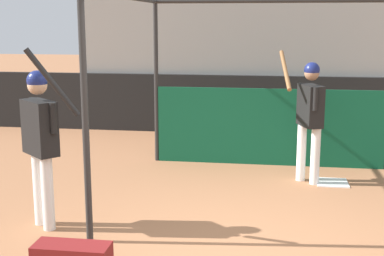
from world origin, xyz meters
TOP-DOWN VIEW (x-y plane):
  - outfield_wall at (0.00, 5.93)m, footprint 24.00×0.12m
  - bleacher_section at (0.00, 7.59)m, footprint 7.05×3.20m
  - batting_cage at (0.34, 3.01)m, footprint 3.70×3.43m
  - home_plate at (1.26, 2.72)m, footprint 0.44×0.44m
  - player_batter at (0.90, 2.72)m, footprint 0.63×0.80m
  - player_waiting at (-2.10, 0.56)m, footprint 0.78×0.61m

SIDE VIEW (x-z plane):
  - home_plate at x=1.26m, z-range 0.00..0.02m
  - outfield_wall at x=0.00m, z-range 0.00..1.19m
  - player_batter at x=0.90m, z-range 0.11..1.95m
  - player_waiting at x=-2.10m, z-range 0.06..2.07m
  - batting_cage at x=0.34m, z-range -0.17..2.42m
  - bleacher_section at x=0.00m, z-range -0.01..2.87m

